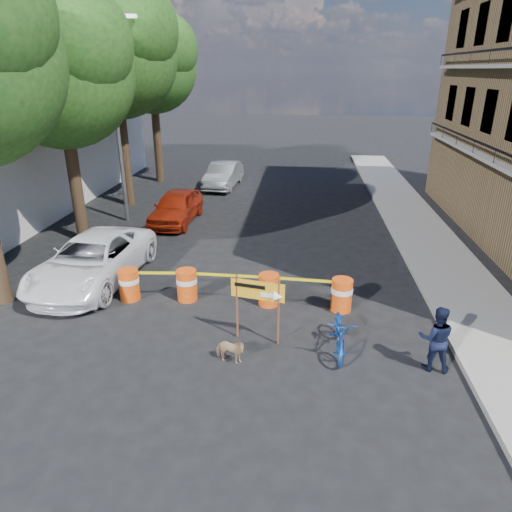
% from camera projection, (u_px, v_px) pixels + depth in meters
% --- Properties ---
extents(ground, '(120.00, 120.00, 0.00)m').
position_uv_depth(ground, '(233.00, 356.00, 10.37)').
color(ground, black).
rests_on(ground, ground).
extents(sidewalk_east, '(2.40, 40.00, 0.15)m').
position_uv_depth(sidewalk_east, '(442.00, 262.00, 15.30)').
color(sidewalk_east, gray).
rests_on(sidewalk_east, ground).
extents(tree_mid_a, '(5.25, 5.00, 8.68)m').
position_uv_depth(tree_mid_a, '(60.00, 71.00, 15.16)').
color(tree_mid_a, '#332316').
rests_on(tree_mid_a, ground).
extents(tree_mid_b, '(5.67, 5.40, 9.62)m').
position_uv_depth(tree_mid_b, '(116.00, 53.00, 19.50)').
color(tree_mid_b, '#332316').
rests_on(tree_mid_b, ground).
extents(tree_far, '(5.04, 4.80, 8.84)m').
position_uv_depth(tree_far, '(152.00, 66.00, 24.29)').
color(tree_far, '#332316').
rests_on(tree_far, ground).
extents(streetlamp, '(1.25, 0.18, 8.00)m').
position_uv_depth(streetlamp, '(118.00, 115.00, 18.01)').
color(streetlamp, gray).
rests_on(streetlamp, ground).
extents(barrel_far_left, '(0.58, 0.58, 0.90)m').
position_uv_depth(barrel_far_left, '(129.00, 284.00, 12.78)').
color(barrel_far_left, red).
rests_on(barrel_far_left, ground).
extents(barrel_mid_left, '(0.58, 0.58, 0.90)m').
position_uv_depth(barrel_mid_left, '(187.00, 284.00, 12.76)').
color(barrel_mid_left, red).
rests_on(barrel_mid_left, ground).
extents(barrel_mid_right, '(0.58, 0.58, 0.90)m').
position_uv_depth(barrel_mid_right, '(269.00, 289.00, 12.50)').
color(barrel_mid_right, red).
rests_on(barrel_mid_right, ground).
extents(barrel_far_right, '(0.58, 0.58, 0.90)m').
position_uv_depth(barrel_far_right, '(342.00, 294.00, 12.21)').
color(barrel_far_right, red).
rests_on(barrel_far_right, ground).
extents(detour_sign, '(1.27, 0.40, 1.66)m').
position_uv_depth(detour_sign, '(264.00, 296.00, 10.50)').
color(detour_sign, '#592D19').
rests_on(detour_sign, ground).
extents(pedestrian, '(0.80, 0.66, 1.50)m').
position_uv_depth(pedestrian, '(436.00, 339.00, 9.69)').
color(pedestrian, black).
rests_on(pedestrian, ground).
extents(bicycle, '(0.66, 0.98, 1.85)m').
position_uv_depth(bicycle, '(341.00, 315.00, 10.26)').
color(bicycle, blue).
rests_on(bicycle, ground).
extents(dog, '(0.77, 0.47, 0.61)m').
position_uv_depth(dog, '(230.00, 351.00, 10.05)').
color(dog, tan).
rests_on(dog, ground).
extents(suv_white, '(2.71, 5.24, 1.41)m').
position_uv_depth(suv_white, '(93.00, 260.00, 13.77)').
color(suv_white, white).
rests_on(suv_white, ground).
extents(sedan_red, '(1.74, 4.00, 1.34)m').
position_uv_depth(sedan_red, '(176.00, 207.00, 19.25)').
color(sedan_red, '#A8240E').
rests_on(sedan_red, ground).
extents(sedan_silver, '(1.76, 4.21, 1.35)m').
position_uv_depth(sedan_silver, '(223.00, 175.00, 25.09)').
color(sedan_silver, '#9D9EA4').
rests_on(sedan_silver, ground).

